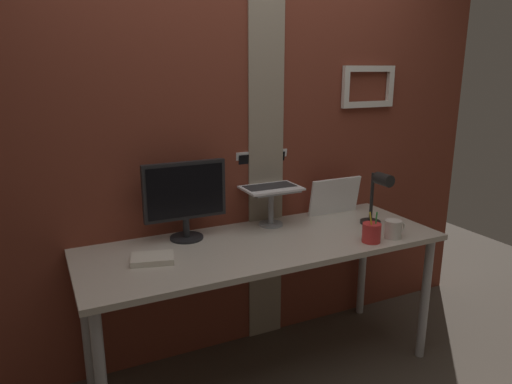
{
  "coord_description": "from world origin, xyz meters",
  "views": [
    {
      "loc": [
        -1.08,
        -2.1,
        1.68
      ],
      "look_at": [
        -0.03,
        0.09,
        1.03
      ],
      "focal_mm": 32.9,
      "sensor_mm": 36.0,
      "label": 1
    }
  ],
  "objects_px": {
    "whiteboard_panel": "(335,196)",
    "desk_lamp": "(378,193)",
    "monitor": "(185,195)",
    "pen_cup": "(372,233)",
    "coffee_mug": "(393,229)",
    "laptop": "(266,178)"
  },
  "relations": [
    {
      "from": "desk_lamp",
      "to": "coffee_mug",
      "type": "height_order",
      "value": "desk_lamp"
    },
    {
      "from": "monitor",
      "to": "pen_cup",
      "type": "distance_m",
      "value": 1.01
    },
    {
      "from": "monitor",
      "to": "laptop",
      "type": "relative_size",
      "value": 1.35
    },
    {
      "from": "laptop",
      "to": "coffee_mug",
      "type": "xyz_separation_m",
      "value": [
        0.5,
        -0.54,
        -0.22
      ]
    },
    {
      "from": "laptop",
      "to": "pen_cup",
      "type": "distance_m",
      "value": 0.68
    },
    {
      "from": "desk_lamp",
      "to": "coffee_mug",
      "type": "bearing_deg",
      "value": -103.46
    },
    {
      "from": "coffee_mug",
      "to": "monitor",
      "type": "bearing_deg",
      "value": 155.04
    },
    {
      "from": "monitor",
      "to": "desk_lamp",
      "type": "bearing_deg",
      "value": -14.79
    },
    {
      "from": "desk_lamp",
      "to": "pen_cup",
      "type": "relative_size",
      "value": 1.88
    },
    {
      "from": "pen_cup",
      "to": "coffee_mug",
      "type": "relative_size",
      "value": 1.31
    },
    {
      "from": "whiteboard_panel",
      "to": "desk_lamp",
      "type": "relative_size",
      "value": 1.1
    },
    {
      "from": "monitor",
      "to": "coffee_mug",
      "type": "xyz_separation_m",
      "value": [
        1.02,
        -0.47,
        -0.2
      ]
    },
    {
      "from": "whiteboard_panel",
      "to": "desk_lamp",
      "type": "bearing_deg",
      "value": -74.14
    },
    {
      "from": "monitor",
      "to": "laptop",
      "type": "xyz_separation_m",
      "value": [
        0.51,
        0.06,
        0.03
      ]
    },
    {
      "from": "laptop",
      "to": "coffee_mug",
      "type": "relative_size",
      "value": 2.54
    },
    {
      "from": "monitor",
      "to": "whiteboard_panel",
      "type": "distance_m",
      "value": 0.98
    },
    {
      "from": "whiteboard_panel",
      "to": "monitor",
      "type": "bearing_deg",
      "value": -178.75
    },
    {
      "from": "laptop",
      "to": "coffee_mug",
      "type": "distance_m",
      "value": 0.77
    },
    {
      "from": "whiteboard_panel",
      "to": "coffee_mug",
      "type": "xyz_separation_m",
      "value": [
        0.04,
        -0.49,
        -0.07
      ]
    },
    {
      "from": "monitor",
      "to": "desk_lamp",
      "type": "height_order",
      "value": "monitor"
    },
    {
      "from": "monitor",
      "to": "pen_cup",
      "type": "xyz_separation_m",
      "value": [
        0.87,
        -0.47,
        -0.19
      ]
    },
    {
      "from": "coffee_mug",
      "to": "desk_lamp",
      "type": "bearing_deg",
      "value": 76.54
    }
  ]
}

